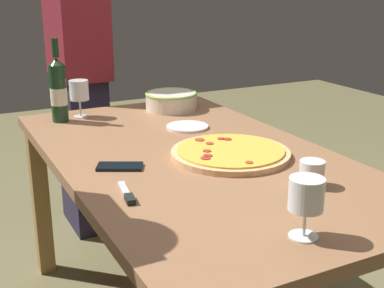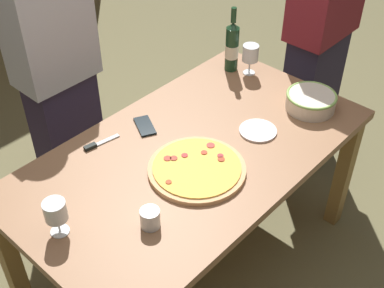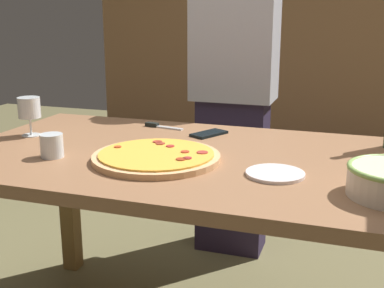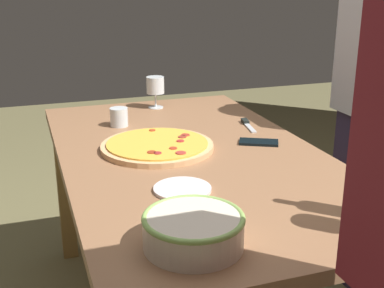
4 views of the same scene
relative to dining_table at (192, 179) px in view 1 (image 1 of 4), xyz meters
The scene contains 11 objects.
dining_table is the anchor object (origin of this frame).
pizza 0.17m from the dining_table, 129.03° to the right, with size 0.41×0.41×0.03m.
serving_bowl 0.66m from the dining_table, 18.61° to the right, with size 0.24×0.24×0.08m.
wine_bottle 0.74m from the dining_table, 25.27° to the left, with size 0.07×0.07×0.35m.
wine_glass_near_pizza 0.69m from the dining_table, behind, with size 0.08×0.08×0.15m.
wine_glass_by_bottle 0.73m from the dining_table, 16.99° to the left, with size 0.08×0.08×0.16m.
cup_amber 0.47m from the dining_table, 157.18° to the right, with size 0.07×0.07×0.08m, color white.
side_plate 0.34m from the dining_table, 23.88° to the right, with size 0.17×0.17×0.01m, color white.
cell_phone 0.29m from the dining_table, 94.85° to the left, with size 0.07×0.14×0.01m, color black.
pizza_knife 0.43m from the dining_table, 127.56° to the left, with size 0.17×0.05×0.02m.
person_guest_left 1.16m from the dining_table, ahead, with size 0.43×0.24×1.70m.
Camera 1 is at (-1.51, 0.78, 1.33)m, focal length 48.67 mm.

